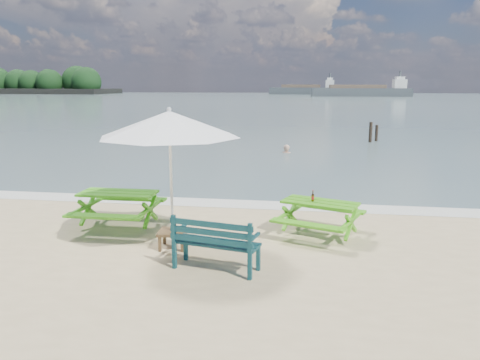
% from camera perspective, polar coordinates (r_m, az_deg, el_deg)
% --- Properties ---
extents(sea, '(300.00, 300.00, 0.00)m').
position_cam_1_polar(sea, '(92.52, 8.00, 9.56)').
color(sea, slate).
rests_on(sea, ground).
extents(foam_strip, '(22.00, 0.90, 0.01)m').
position_cam_1_polar(foam_strip, '(12.57, 1.01, -2.98)').
color(foam_strip, silver).
rests_on(foam_strip, ground).
extents(picnic_table_left, '(1.69, 1.88, 0.81)m').
position_cam_1_polar(picnic_table_left, '(10.90, -14.56, -3.58)').
color(picnic_table_left, '#44AA19').
rests_on(picnic_table_left, ground).
extents(picnic_table_right, '(2.05, 2.16, 0.74)m').
position_cam_1_polar(picnic_table_right, '(10.11, 9.67, -4.74)').
color(picnic_table_right, '#449D17').
rests_on(picnic_table_right, ground).
extents(park_bench, '(1.58, 0.81, 0.93)m').
position_cam_1_polar(park_bench, '(8.23, -2.92, -8.95)').
color(park_bench, '#0D3338').
rests_on(park_bench, ground).
extents(side_table, '(0.60, 0.60, 0.35)m').
position_cam_1_polar(side_table, '(9.38, -8.17, -7.10)').
color(side_table, brown).
rests_on(side_table, ground).
extents(patio_umbrella, '(2.98, 2.98, 2.69)m').
position_cam_1_polar(patio_umbrella, '(8.92, -8.59, 6.76)').
color(patio_umbrella, silver).
rests_on(patio_umbrella, ground).
extents(beer_bottle, '(0.06, 0.06, 0.24)m').
position_cam_1_polar(beer_bottle, '(10.00, 8.86, -2.14)').
color(beer_bottle, '#924E15').
rests_on(beer_bottle, picnic_table_right).
extents(swimmer, '(0.73, 0.61, 1.70)m').
position_cam_1_polar(swimmer, '(22.24, 5.68, 2.16)').
color(swimmer, tan).
rests_on(swimmer, ground).
extents(mooring_pilings, '(0.57, 0.77, 1.32)m').
position_cam_1_polar(mooring_pilings, '(27.21, 15.89, 5.37)').
color(mooring_pilings, black).
rests_on(mooring_pilings, ground).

